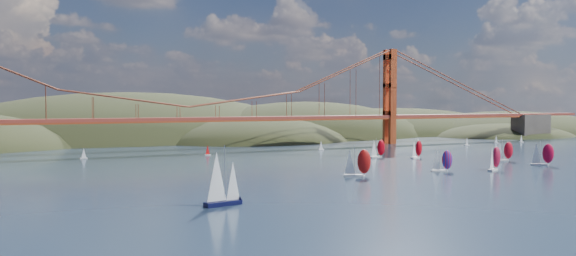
{
  "coord_description": "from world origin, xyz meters",
  "views": [
    {
      "loc": [
        -71.23,
        -93.7,
        24.53
      ],
      "look_at": [
        13.13,
        90.0,
        15.06
      ],
      "focal_mm": 35.0,
      "sensor_mm": 36.0,
      "label": 1
    }
  ],
  "objects_px": {
    "racer_0": "(357,162)",
    "racer_3": "(416,149)",
    "sloop_navy": "(222,179)",
    "racer_2": "(542,154)",
    "racer_1": "(494,158)",
    "racer_rwb": "(441,160)",
    "racer_5": "(377,148)",
    "racer_4": "(504,151)"
  },
  "relations": [
    {
      "from": "racer_5",
      "to": "racer_2",
      "type": "bearing_deg",
      "value": -57.54
    },
    {
      "from": "racer_1",
      "to": "racer_2",
      "type": "height_order",
      "value": "racer_2"
    },
    {
      "from": "racer_0",
      "to": "racer_3",
      "type": "xyz_separation_m",
      "value": [
        55.48,
        40.88,
        -0.74
      ]
    },
    {
      "from": "racer_2",
      "to": "racer_rwb",
      "type": "xyz_separation_m",
      "value": [
        -47.9,
        0.85,
        -0.47
      ]
    },
    {
      "from": "racer_4",
      "to": "racer_rwb",
      "type": "xyz_separation_m",
      "value": [
        -47.31,
        -17.69,
        -0.18
      ]
    },
    {
      "from": "racer_1",
      "to": "racer_rwb",
      "type": "relative_size",
      "value": 1.11
    },
    {
      "from": "racer_1",
      "to": "racer_3",
      "type": "height_order",
      "value": "racer_1"
    },
    {
      "from": "racer_3",
      "to": "racer_rwb",
      "type": "bearing_deg",
      "value": -139.59
    },
    {
      "from": "racer_1",
      "to": "racer_rwb",
      "type": "distance_m",
      "value": 19.99
    },
    {
      "from": "racer_0",
      "to": "racer_2",
      "type": "bearing_deg",
      "value": 25.32
    },
    {
      "from": "racer_2",
      "to": "racer_3",
      "type": "height_order",
      "value": "racer_2"
    },
    {
      "from": "racer_2",
      "to": "racer_5",
      "type": "height_order",
      "value": "racer_2"
    },
    {
      "from": "racer_rwb",
      "to": "racer_3",
      "type": "bearing_deg",
      "value": 82.21
    },
    {
      "from": "racer_4",
      "to": "racer_2",
      "type": "bearing_deg",
      "value": -74.35
    },
    {
      "from": "racer_0",
      "to": "racer_4",
      "type": "bearing_deg",
      "value": 38.22
    },
    {
      "from": "racer_3",
      "to": "racer_2",
      "type": "bearing_deg",
      "value": -80.9
    },
    {
      "from": "racer_3",
      "to": "racer_5",
      "type": "height_order",
      "value": "racer_5"
    },
    {
      "from": "racer_3",
      "to": "racer_1",
      "type": "bearing_deg",
      "value": -115.15
    },
    {
      "from": "racer_2",
      "to": "racer_3",
      "type": "relative_size",
      "value": 1.11
    },
    {
      "from": "racer_3",
      "to": "racer_4",
      "type": "bearing_deg",
      "value": -65.85
    },
    {
      "from": "racer_1",
      "to": "racer_2",
      "type": "xyz_separation_m",
      "value": [
        28.57,
        4.26,
        0.03
      ]
    },
    {
      "from": "racer_0",
      "to": "racer_5",
      "type": "height_order",
      "value": "racer_0"
    },
    {
      "from": "racer_0",
      "to": "racer_4",
      "type": "height_order",
      "value": "racer_0"
    },
    {
      "from": "racer_0",
      "to": "racer_4",
      "type": "xyz_separation_m",
      "value": [
        81.27,
        16.53,
        -0.57
      ]
    },
    {
      "from": "racer_2",
      "to": "racer_4",
      "type": "relative_size",
      "value": 1.07
    },
    {
      "from": "racer_4",
      "to": "racer_rwb",
      "type": "bearing_deg",
      "value": -145.66
    },
    {
      "from": "racer_4",
      "to": "racer_0",
      "type": "bearing_deg",
      "value": -154.67
    },
    {
      "from": "racer_4",
      "to": "racer_5",
      "type": "relative_size",
      "value": 1.01
    },
    {
      "from": "sloop_navy",
      "to": "racer_0",
      "type": "distance_m",
      "value": 63.85
    },
    {
      "from": "racer_0",
      "to": "racer_2",
      "type": "xyz_separation_m",
      "value": [
        81.86,
        -2.01,
        -0.28
      ]
    },
    {
      "from": "racer_rwb",
      "to": "racer_0",
      "type": "bearing_deg",
      "value": -162.64
    },
    {
      "from": "racer_3",
      "to": "sloop_navy",
      "type": "bearing_deg",
      "value": -169.82
    },
    {
      "from": "racer_0",
      "to": "racer_4",
      "type": "distance_m",
      "value": 82.94
    },
    {
      "from": "racer_0",
      "to": "racer_2",
      "type": "relative_size",
      "value": 1.06
    },
    {
      "from": "sloop_navy",
      "to": "racer_3",
      "type": "bearing_deg",
      "value": 21.6
    },
    {
      "from": "racer_4",
      "to": "racer_rwb",
      "type": "distance_m",
      "value": 50.51
    },
    {
      "from": "racer_4",
      "to": "racer_5",
      "type": "bearing_deg",
      "value": 153.65
    },
    {
      "from": "racer_1",
      "to": "sloop_navy",
      "type": "bearing_deg",
      "value": 167.24
    },
    {
      "from": "sloop_navy",
      "to": "racer_2",
      "type": "distance_m",
      "value": 140.83
    },
    {
      "from": "racer_rwb",
      "to": "racer_1",
      "type": "bearing_deg",
      "value": 4.5
    },
    {
      "from": "racer_0",
      "to": "racer_3",
      "type": "height_order",
      "value": "racer_0"
    },
    {
      "from": "racer_5",
      "to": "racer_rwb",
      "type": "xyz_separation_m",
      "value": [
        -7.53,
        -51.29,
        -0.13
      ]
    }
  ]
}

